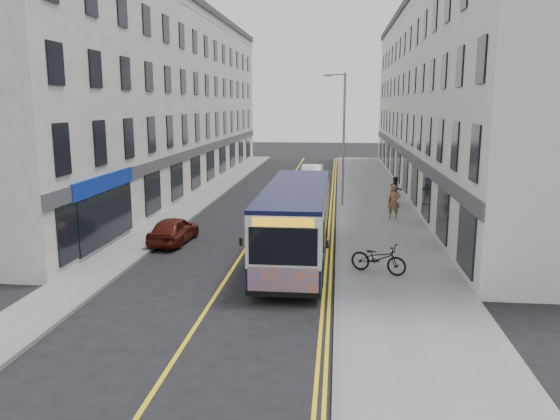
% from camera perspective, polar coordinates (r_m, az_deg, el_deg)
% --- Properties ---
extents(ground, '(140.00, 140.00, 0.00)m').
position_cam_1_polar(ground, '(20.51, -5.30, -6.65)').
color(ground, black).
rests_on(ground, ground).
extents(pavement_east, '(4.50, 64.00, 0.12)m').
position_cam_1_polar(pavement_east, '(31.83, 10.14, -0.27)').
color(pavement_east, gray).
rests_on(pavement_east, ground).
extents(pavement_west, '(2.00, 64.00, 0.12)m').
position_cam_1_polar(pavement_west, '(32.98, -9.74, 0.14)').
color(pavement_west, gray).
rests_on(pavement_west, ground).
extents(kerb_east, '(0.18, 64.00, 0.13)m').
position_cam_1_polar(kerb_east, '(31.75, 6.09, -0.18)').
color(kerb_east, slate).
rests_on(kerb_east, ground).
extents(kerb_west, '(0.18, 64.00, 0.13)m').
position_cam_1_polar(kerb_west, '(32.72, -8.06, 0.11)').
color(kerb_west, slate).
rests_on(kerb_west, ground).
extents(road_centre_line, '(0.12, 64.00, 0.01)m').
position_cam_1_polar(road_centre_line, '(32.00, -1.09, -0.14)').
color(road_centre_line, yellow).
rests_on(road_centre_line, ground).
extents(road_dbl_yellow_inner, '(0.10, 64.00, 0.01)m').
position_cam_1_polar(road_dbl_yellow_inner, '(31.76, 5.27, -0.27)').
color(road_dbl_yellow_inner, yellow).
rests_on(road_dbl_yellow_inner, ground).
extents(road_dbl_yellow_outer, '(0.10, 64.00, 0.01)m').
position_cam_1_polar(road_dbl_yellow_outer, '(31.76, 5.64, -0.28)').
color(road_dbl_yellow_outer, yellow).
rests_on(road_dbl_yellow_outer, ground).
extents(terrace_east, '(6.00, 46.00, 13.00)m').
position_cam_1_polar(terrace_east, '(40.85, 17.08, 10.98)').
color(terrace_east, silver).
rests_on(terrace_east, ground).
extents(terrace_west, '(6.00, 46.00, 13.00)m').
position_cam_1_polar(terrace_west, '(42.18, -12.00, 11.21)').
color(terrace_west, silver).
rests_on(terrace_west, ground).
extents(streetlamp, '(1.32, 0.18, 8.00)m').
position_cam_1_polar(streetlamp, '(33.19, 6.54, 7.82)').
color(streetlamp, gray).
rests_on(streetlamp, ground).
extents(city_bus, '(2.44, 10.42, 3.02)m').
position_cam_1_polar(city_bus, '(21.80, 1.69, -1.04)').
color(city_bus, black).
rests_on(city_bus, ground).
extents(bicycle, '(2.22, 1.52, 1.10)m').
position_cam_1_polar(bicycle, '(20.30, 10.25, -4.98)').
color(bicycle, black).
rests_on(bicycle, pavement_east).
extents(pedestrian_near, '(0.74, 0.55, 1.84)m').
position_cam_1_polar(pedestrian_near, '(29.94, 11.82, 0.86)').
color(pedestrian_near, olive).
rests_on(pedestrian_near, pavement_east).
extents(pedestrian_far, '(0.97, 0.84, 1.71)m').
position_cam_1_polar(pedestrian_far, '(34.19, 12.00, 2.00)').
color(pedestrian_far, black).
rests_on(pedestrian_far, pavement_east).
extents(car_white, '(1.66, 4.56, 1.49)m').
position_cam_1_polar(car_white, '(42.85, 3.34, 3.71)').
color(car_white, white).
rests_on(car_white, ground).
extents(car_maroon, '(1.70, 3.69, 1.22)m').
position_cam_1_polar(car_maroon, '(25.13, -11.06, -2.05)').
color(car_maroon, '#4F150D').
rests_on(car_maroon, ground).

